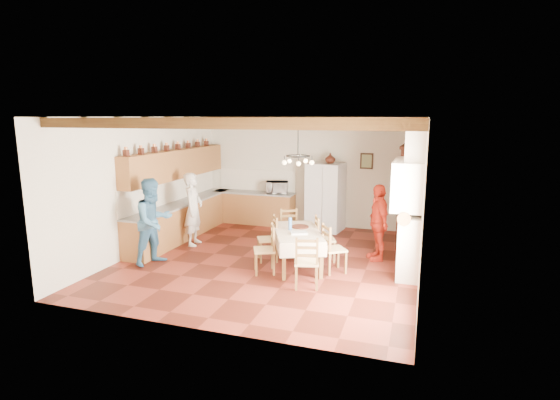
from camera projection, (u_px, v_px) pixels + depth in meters
The scene contains 31 objects.
floor at pixel (271, 260), 9.32m from camera, with size 6.00×6.50×0.02m, color #46170F.
ceiling at pixel (271, 116), 8.75m from camera, with size 6.00×6.50×0.02m, color white.
wall_back at pixel (310, 172), 12.07m from camera, with size 6.00×0.02×3.00m, color beige.
wall_front at pixel (193, 228), 5.99m from camera, with size 6.00×0.02×3.00m, color beige.
wall_left at pixel (147, 184), 9.95m from camera, with size 0.02×6.50×3.00m, color beige.
wall_right at pixel (423, 199), 8.11m from camera, with size 0.02×6.50×3.00m, color beige.
ceiling_beams at pixel (271, 121), 8.77m from camera, with size 6.00×6.30×0.16m, color #321C0E, non-canonical shape.
lower_cabinets_left at pixel (184, 220), 11.04m from camera, with size 0.60×4.30×0.86m, color brown.
lower_cabinets_back at pixel (254, 208), 12.46m from camera, with size 2.30×0.60×0.86m, color brown.
countertop_left at pixel (183, 203), 10.95m from camera, with size 0.62×4.30×0.04m, color slate.
countertop_back at pixel (254, 193), 12.38m from camera, with size 2.34×0.62×0.04m, color slate.
backsplash_left at pixel (173, 189), 10.98m from camera, with size 0.03×4.30×0.60m, color silver.
backsplash_back at pixel (257, 180), 12.58m from camera, with size 2.30×0.03×0.60m, color silver.
upper_cabinets at pixel (177, 164), 10.81m from camera, with size 0.35×4.20×0.70m, color brown.
fireplace at pixel (407, 201), 8.41m from camera, with size 0.56×1.60×2.80m, color beige, non-canonical shape.
wall_picture at pixel (367, 161), 11.51m from camera, with size 0.34×0.03×0.42m, color black.
refrigerator at pixel (325, 197), 11.60m from camera, with size 0.90×0.74×1.80m, color silver.
hutch at pixel (411, 195), 10.28m from camera, with size 0.54×1.30×2.36m, color #391910, non-canonical shape.
dining_table at pixel (297, 235), 8.80m from camera, with size 1.47×1.90×0.74m.
chandelier at pixel (298, 156), 8.50m from camera, with size 0.47×0.47×0.03m, color black.
chair_left_near at pixel (264, 249), 8.46m from camera, with size 0.42×0.40×0.96m, color brown, non-canonical shape.
chair_left_far at pixel (268, 238), 9.20m from camera, with size 0.42×0.40×0.96m, color brown, non-canonical shape.
chair_right_near at pixel (334, 248), 8.51m from camera, with size 0.42×0.40×0.96m, color brown, non-canonical shape.
chair_right_far at pixel (325, 238), 9.19m from camera, with size 0.42×0.40×0.96m, color brown, non-canonical shape.
chair_end_near at pixel (307, 261), 7.74m from camera, with size 0.42×0.40×0.96m, color brown, non-canonical shape.
chair_end_far at pixel (290, 231), 9.82m from camera, with size 0.42×0.40×0.96m, color brown, non-canonical shape.
person_man at pixel (193, 209), 10.27m from camera, with size 0.63×0.41×1.72m, color beige.
person_woman_blue at pixel (154, 221), 8.93m from camera, with size 0.87×0.68×1.79m, color teal.
person_woman_red at pixel (378, 222), 9.19m from camera, with size 0.95×0.40×1.63m, color red.
microwave at pixel (277, 187), 12.13m from camera, with size 0.60×0.41×0.33m, color silver.
fridge_vase at pixel (330, 158), 11.37m from camera, with size 0.26×0.26×0.27m, color #391910.
Camera 1 is at (2.95, -8.41, 3.01)m, focal length 28.00 mm.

